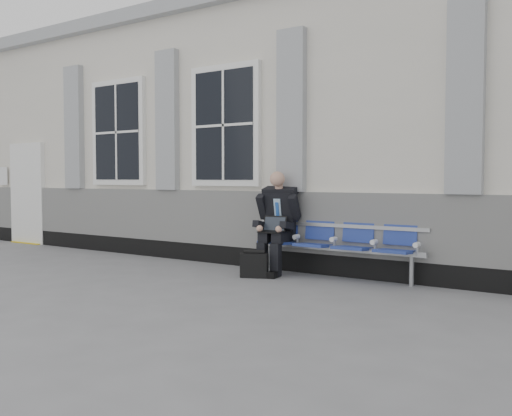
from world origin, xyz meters
The scene contains 5 objects.
ground centered at (0.00, 0.00, 0.00)m, with size 70.00×70.00×0.00m, color slate.
station_building centered at (-0.02, 3.47, 2.22)m, with size 14.40×4.40×4.49m.
bench centered at (2.40, 1.32, 0.55)m, with size 2.60×0.47×0.91m.
businessman centered at (1.52, 1.18, 0.80)m, with size 0.65×0.88×1.50m.
briefcase centered at (1.45, 0.69, 0.18)m, with size 0.41×0.30×0.39m.
Camera 1 is at (5.97, -5.88, 1.40)m, focal length 40.00 mm.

